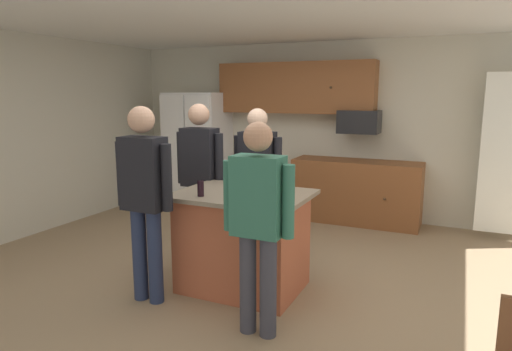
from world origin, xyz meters
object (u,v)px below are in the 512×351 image
object	(u,v)px
person_guest_right	(144,191)
glass_short_whisky	(201,188)
person_elder_center	(258,216)
kitchen_island	(243,240)
mug_ceramic_white	(232,194)
tumbler_amber	(232,185)
mug_blue_stoneware	(235,181)
person_guest_left	(257,174)
glass_dark_ale	(260,194)
refrigerator	(198,150)
person_guest_by_door	(200,171)
glass_stout_tall	(235,182)
serving_tray	(258,193)
microwave_over_range	(359,122)

from	to	relation	value
person_guest_right	glass_short_whisky	size ratio (longest dim) A/B	12.24
person_elder_center	kitchen_island	bearing A→B (deg)	-0.00
person_elder_center	mug_ceramic_white	bearing A→B (deg)	12.20
tumbler_amber	mug_blue_stoneware	bearing A→B (deg)	111.29
person_guest_left	person_guest_right	size ratio (longest dim) A/B	0.97
glass_dark_ale	glass_short_whisky	world-z (taller)	glass_short_whisky
refrigerator	person_elder_center	distance (m)	4.22
person_guest_by_door	glass_stout_tall	distance (m)	0.70
refrigerator	person_guest_left	distance (m)	2.65
glass_stout_tall	mug_ceramic_white	distance (m)	0.47
glass_dark_ale	refrigerator	bearing A→B (deg)	129.94
kitchen_island	serving_tray	size ratio (longest dim) A/B	2.78
mug_ceramic_white	glass_dark_ale	xyz separation A→B (m)	(0.26, 0.02, 0.02)
person_guest_right	person_guest_by_door	xyz separation A→B (m)	(-0.10, 1.08, -0.00)
microwave_over_range	person_guest_by_door	xyz separation A→B (m)	(-1.24, -2.25, -0.44)
refrigerator	tumbler_amber	world-z (taller)	refrigerator
person_guest_left	glass_stout_tall	size ratio (longest dim) A/B	12.97
microwave_over_range	serving_tray	size ratio (longest dim) A/B	1.27
refrigerator	glass_dark_ale	bearing A→B (deg)	-50.06
person_elder_center	glass_short_whisky	bearing A→B (deg)	26.58
microwave_over_range	mug_blue_stoneware	size ratio (longest dim) A/B	4.35
mug_ceramic_white	glass_dark_ale	bearing A→B (deg)	5.51
person_guest_left	tumbler_amber	world-z (taller)	person_guest_left
person_guest_by_door	glass_short_whisky	bearing A→B (deg)	-25.13
tumbler_amber	glass_dark_ale	bearing A→B (deg)	-31.55
person_guest_right	tumbler_amber	xyz separation A→B (m)	(0.55, 0.58, -0.01)
mug_blue_stoneware	serving_tray	xyz separation A→B (m)	(0.40, -0.33, -0.03)
person_guest_left	mug_ceramic_white	world-z (taller)	person_guest_left
person_guest_right	tumbler_amber	size ratio (longest dim) A/B	13.70
refrigerator	glass_dark_ale	distance (m)	3.76
person_guest_right	glass_dark_ale	xyz separation A→B (m)	(0.95, 0.33, -0.01)
person_guest_by_door	serving_tray	world-z (taller)	person_guest_by_door
microwave_over_range	refrigerator	bearing A→B (deg)	-177.39
mug_blue_stoneware	glass_short_whisky	bearing A→B (deg)	-95.93
refrigerator	mug_blue_stoneware	bearing A→B (deg)	-50.95
refrigerator	tumbler_amber	bearing A→B (deg)	-52.63
kitchen_island	person_elder_center	xyz separation A→B (m)	(0.48, -0.70, 0.47)
glass_dark_ale	glass_short_whisky	distance (m)	0.58
person_guest_right	glass_short_whisky	bearing A→B (deg)	-2.30
tumbler_amber	mug_blue_stoneware	xyz separation A→B (m)	(-0.12, 0.30, -0.02)
glass_dark_ale	microwave_over_range	bearing A→B (deg)	86.49
microwave_over_range	glass_dark_ale	world-z (taller)	microwave_over_range
person_elder_center	person_guest_by_door	world-z (taller)	person_guest_by_door
person_elder_center	person_guest_right	xyz separation A→B (m)	(-1.13, 0.11, 0.06)
tumbler_amber	kitchen_island	bearing A→B (deg)	7.28
person_guest_left	person_guest_by_door	distance (m)	0.63
person_guest_right	refrigerator	bearing A→B (deg)	72.59
microwave_over_range	person_elder_center	distance (m)	3.48
glass_dark_ale	person_guest_left	bearing A→B (deg)	115.56
microwave_over_range	person_guest_by_door	bearing A→B (deg)	-118.85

